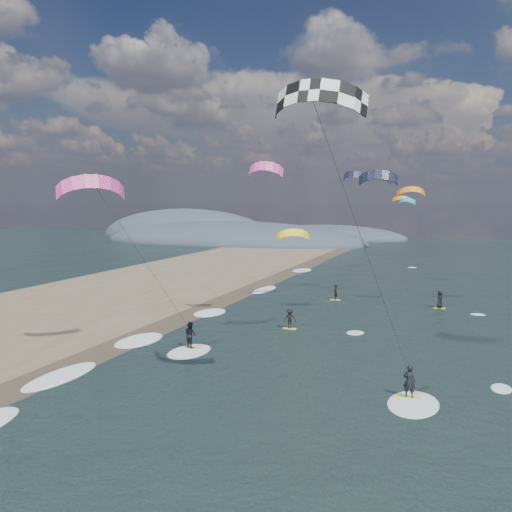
% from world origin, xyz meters
% --- Properties ---
extents(ground, '(260.00, 260.00, 0.00)m').
position_xyz_m(ground, '(0.00, 0.00, 0.00)').
color(ground, black).
rests_on(ground, ground).
extents(wet_sand_strip, '(3.00, 240.00, 0.00)m').
position_xyz_m(wet_sand_strip, '(-12.00, 10.00, 0.00)').
color(wet_sand_strip, '#382D23').
rests_on(wet_sand_strip, ground).
extents(coastal_hills, '(80.00, 41.00, 15.00)m').
position_xyz_m(coastal_hills, '(-44.84, 107.86, 0.00)').
color(coastal_hills, '#3D4756').
rests_on(coastal_hills, ground).
extents(kitesurfer_near_a, '(7.78, 8.43, 16.16)m').
position_xyz_m(kitesurfer_near_a, '(5.45, 4.48, 12.33)').
color(kitesurfer_near_a, '#C9F42B').
rests_on(kitesurfer_near_a, ground).
extents(kitesurfer_near_b, '(7.22, 9.29, 12.72)m').
position_xyz_m(kitesurfer_near_b, '(-9.22, 10.01, 8.27)').
color(kitesurfer_near_b, '#C9F42B').
rests_on(kitesurfer_near_b, ground).
extents(far_kitesurfers, '(12.11, 14.78, 1.71)m').
position_xyz_m(far_kitesurfers, '(2.01, 29.55, 0.83)').
color(far_kitesurfers, '#C9F42B').
rests_on(far_kitesurfers, ground).
extents(bg_kite_field, '(13.14, 72.79, 8.28)m').
position_xyz_m(bg_kite_field, '(-0.49, 54.49, 11.58)').
color(bg_kite_field, black).
rests_on(bg_kite_field, ground).
extents(shoreline_surf, '(2.40, 79.40, 0.11)m').
position_xyz_m(shoreline_surf, '(-10.80, 14.75, 0.00)').
color(shoreline_surf, white).
rests_on(shoreline_surf, ground).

